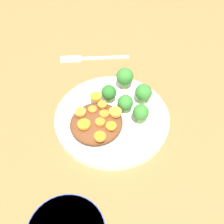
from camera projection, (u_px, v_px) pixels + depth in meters
ground_plane at (112, 121)px, 0.69m from camera, size 4.00×4.00×0.00m
plate at (112, 118)px, 0.68m from camera, size 0.25×0.25×0.02m
stew_mound at (96, 123)px, 0.65m from camera, size 0.11×0.11×0.03m
broccoli_floret_0 at (125, 77)px, 0.71m from camera, size 0.04×0.04×0.06m
broccoli_floret_1 at (143, 93)px, 0.69m from camera, size 0.04×0.04×0.05m
broccoli_floret_2 at (125, 103)px, 0.67m from camera, size 0.03×0.03×0.05m
broccoli_floret_3 at (109, 93)px, 0.69m from camera, size 0.03×0.03×0.05m
broccoli_floret_4 at (141, 113)px, 0.65m from camera, size 0.03×0.03×0.05m
carrot_slice_0 at (84, 124)px, 0.62m from camera, size 0.03×0.03×0.01m
carrot_slice_1 at (111, 126)px, 0.62m from camera, size 0.02×0.02×0.00m
carrot_slice_2 at (115, 112)px, 0.64m from camera, size 0.03×0.03×0.01m
carrot_slice_3 at (93, 109)px, 0.65m from camera, size 0.02×0.02×0.00m
carrot_slice_4 at (103, 113)px, 0.64m from camera, size 0.02×0.02×0.00m
carrot_slice_5 at (95, 98)px, 0.67m from camera, size 0.03×0.03×0.01m
carrot_slice_6 at (100, 122)px, 0.63m from camera, size 0.02×0.02×0.01m
carrot_slice_7 at (80, 112)px, 0.64m from camera, size 0.02×0.02×0.01m
carrot_slice_8 at (100, 137)px, 0.61m from camera, size 0.02×0.02×0.01m
carrot_slice_9 at (102, 105)px, 0.66m from camera, size 0.02×0.02×0.01m
fork at (88, 58)px, 0.83m from camera, size 0.13×0.15×0.01m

